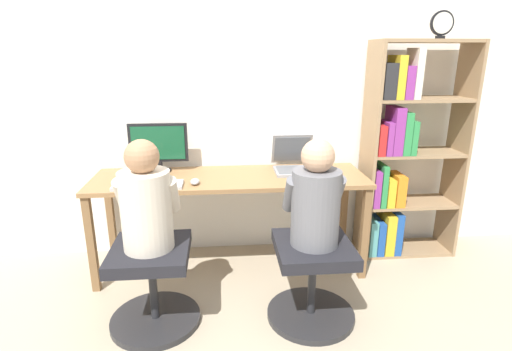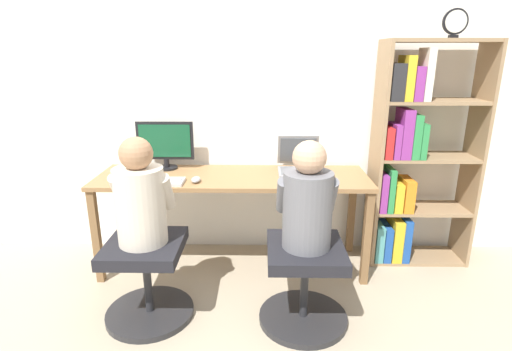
{
  "view_description": "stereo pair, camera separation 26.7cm",
  "coord_description": "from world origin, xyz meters",
  "px_view_note": "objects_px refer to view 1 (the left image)",
  "views": [
    {
      "loc": [
        -0.06,
        -2.43,
        1.55
      ],
      "look_at": [
        0.17,
        0.11,
        0.77
      ],
      "focal_mm": 28.0,
      "sensor_mm": 36.0,
      "label": 1
    },
    {
      "loc": [
        0.21,
        -2.44,
        1.55
      ],
      "look_at": [
        0.17,
        0.11,
        0.77
      ],
      "focal_mm": 28.0,
      "sensor_mm": 36.0,
      "label": 2
    }
  ],
  "objects_px": {
    "bookshelf": "(401,157)",
    "laptop": "(294,163)",
    "desktop_monitor": "(159,147)",
    "office_chair_right": "(312,277)",
    "person_at_monitor": "(146,202)",
    "office_chair_left": "(153,282)",
    "person_at_laptop": "(316,199)",
    "keyboard": "(148,185)",
    "desk_clock": "(442,24)"
  },
  "relations": [
    {
      "from": "office_chair_right",
      "to": "laptop",
      "type": "bearing_deg",
      "value": 88.65
    },
    {
      "from": "office_chair_left",
      "to": "person_at_laptop",
      "type": "distance_m",
      "value": 1.06
    },
    {
      "from": "person_at_laptop",
      "to": "desk_clock",
      "type": "height_order",
      "value": "desk_clock"
    },
    {
      "from": "office_chair_left",
      "to": "person_at_laptop",
      "type": "xyz_separation_m",
      "value": [
        0.94,
        -0.03,
        0.49
      ]
    },
    {
      "from": "desktop_monitor",
      "to": "person_at_laptop",
      "type": "distance_m",
      "value": 1.29
    },
    {
      "from": "keyboard",
      "to": "office_chair_left",
      "type": "xyz_separation_m",
      "value": [
        0.07,
        -0.45,
        -0.45
      ]
    },
    {
      "from": "person_at_laptop",
      "to": "desk_clock",
      "type": "relative_size",
      "value": 3.37
    },
    {
      "from": "office_chair_right",
      "to": "desk_clock",
      "type": "xyz_separation_m",
      "value": [
        0.99,
        0.7,
        1.47
      ]
    },
    {
      "from": "person_at_monitor",
      "to": "person_at_laptop",
      "type": "relative_size",
      "value": 1.02
    },
    {
      "from": "keyboard",
      "to": "bookshelf",
      "type": "height_order",
      "value": "bookshelf"
    },
    {
      "from": "keyboard",
      "to": "bookshelf",
      "type": "bearing_deg",
      "value": 8.98
    },
    {
      "from": "desktop_monitor",
      "to": "office_chair_right",
      "type": "xyz_separation_m",
      "value": [
        0.97,
        -0.83,
        -0.63
      ]
    },
    {
      "from": "office_chair_left",
      "to": "person_at_monitor",
      "type": "distance_m",
      "value": 0.5
    },
    {
      "from": "person_at_laptop",
      "to": "bookshelf",
      "type": "relative_size",
      "value": 0.37
    },
    {
      "from": "office_chair_right",
      "to": "person_at_monitor",
      "type": "distance_m",
      "value": 1.06
    },
    {
      "from": "office_chair_left",
      "to": "bookshelf",
      "type": "bearing_deg",
      "value": 22.56
    },
    {
      "from": "laptop",
      "to": "keyboard",
      "type": "relative_size",
      "value": 0.79
    },
    {
      "from": "office_chair_right",
      "to": "bookshelf",
      "type": "relative_size",
      "value": 0.32
    },
    {
      "from": "laptop",
      "to": "desk_clock",
      "type": "height_order",
      "value": "desk_clock"
    },
    {
      "from": "laptop",
      "to": "bookshelf",
      "type": "distance_m",
      "value": 0.82
    },
    {
      "from": "office_chair_left",
      "to": "office_chair_right",
      "type": "height_order",
      "value": "same"
    },
    {
      "from": "office_chair_left",
      "to": "office_chair_right",
      "type": "distance_m",
      "value": 0.94
    },
    {
      "from": "person_at_monitor",
      "to": "laptop",
      "type": "bearing_deg",
      "value": 37.64
    },
    {
      "from": "office_chair_right",
      "to": "desk_clock",
      "type": "height_order",
      "value": "desk_clock"
    },
    {
      "from": "office_chair_right",
      "to": "person_at_monitor",
      "type": "height_order",
      "value": "person_at_monitor"
    },
    {
      "from": "desk_clock",
      "to": "laptop",
      "type": "bearing_deg",
      "value": 175.21
    },
    {
      "from": "office_chair_right",
      "to": "person_at_laptop",
      "type": "xyz_separation_m",
      "value": [
        0.0,
        0.0,
        0.49
      ]
    },
    {
      "from": "office_chair_left",
      "to": "person_at_laptop",
      "type": "bearing_deg",
      "value": -1.83
    },
    {
      "from": "office_chair_right",
      "to": "desk_clock",
      "type": "bearing_deg",
      "value": 35.24
    },
    {
      "from": "laptop",
      "to": "keyboard",
      "type": "height_order",
      "value": "laptop"
    },
    {
      "from": "desktop_monitor",
      "to": "laptop",
      "type": "relative_size",
      "value": 1.2
    },
    {
      "from": "person_at_monitor",
      "to": "bookshelf",
      "type": "xyz_separation_m",
      "value": [
        1.77,
        0.73,
        0.02
      ]
    },
    {
      "from": "desktop_monitor",
      "to": "keyboard",
      "type": "bearing_deg",
      "value": -94.87
    },
    {
      "from": "laptop",
      "to": "office_chair_right",
      "type": "bearing_deg",
      "value": -91.35
    },
    {
      "from": "keyboard",
      "to": "desk_clock",
      "type": "relative_size",
      "value": 2.47
    },
    {
      "from": "desktop_monitor",
      "to": "desk_clock",
      "type": "height_order",
      "value": "desk_clock"
    },
    {
      "from": "keyboard",
      "to": "laptop",
      "type": "bearing_deg",
      "value": 16.18
    },
    {
      "from": "office_chair_left",
      "to": "bookshelf",
      "type": "distance_m",
      "value": 1.99
    },
    {
      "from": "bookshelf",
      "to": "laptop",
      "type": "bearing_deg",
      "value": 179.58
    },
    {
      "from": "office_chair_left",
      "to": "desk_clock",
      "type": "relative_size",
      "value": 2.93
    },
    {
      "from": "bookshelf",
      "to": "office_chair_left",
      "type": "bearing_deg",
      "value": -157.44
    },
    {
      "from": "desktop_monitor",
      "to": "office_chair_right",
      "type": "bearing_deg",
      "value": -40.53
    },
    {
      "from": "desktop_monitor",
      "to": "bookshelf",
      "type": "distance_m",
      "value": 1.81
    },
    {
      "from": "person_at_monitor",
      "to": "desk_clock",
      "type": "height_order",
      "value": "desk_clock"
    },
    {
      "from": "desktop_monitor",
      "to": "office_chair_right",
      "type": "relative_size",
      "value": 0.79
    },
    {
      "from": "desktop_monitor",
      "to": "laptop",
      "type": "bearing_deg",
      "value": -3.23
    },
    {
      "from": "bookshelf",
      "to": "person_at_monitor",
      "type": "bearing_deg",
      "value": -157.56
    },
    {
      "from": "desktop_monitor",
      "to": "person_at_monitor",
      "type": "height_order",
      "value": "person_at_monitor"
    },
    {
      "from": "keyboard",
      "to": "office_chair_left",
      "type": "relative_size",
      "value": 0.85
    },
    {
      "from": "desktop_monitor",
      "to": "person_at_laptop",
      "type": "height_order",
      "value": "person_at_laptop"
    }
  ]
}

